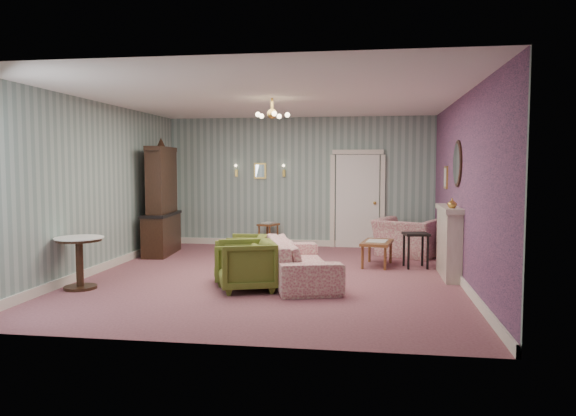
% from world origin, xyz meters
% --- Properties ---
extents(floor, '(7.00, 7.00, 0.00)m').
position_xyz_m(floor, '(0.00, 0.00, 0.00)').
color(floor, '#92555F').
rests_on(floor, ground).
extents(ceiling, '(7.00, 7.00, 0.00)m').
position_xyz_m(ceiling, '(0.00, 0.00, 2.90)').
color(ceiling, white).
rests_on(ceiling, ground).
extents(wall_back, '(6.00, 0.00, 6.00)m').
position_xyz_m(wall_back, '(0.00, 3.50, 1.45)').
color(wall_back, gray).
rests_on(wall_back, ground).
extents(wall_front, '(6.00, 0.00, 6.00)m').
position_xyz_m(wall_front, '(0.00, -3.50, 1.45)').
color(wall_front, gray).
rests_on(wall_front, ground).
extents(wall_left, '(0.00, 7.00, 7.00)m').
position_xyz_m(wall_left, '(-3.00, 0.00, 1.45)').
color(wall_left, gray).
rests_on(wall_left, ground).
extents(wall_right, '(0.00, 7.00, 7.00)m').
position_xyz_m(wall_right, '(3.00, 0.00, 1.45)').
color(wall_right, gray).
rests_on(wall_right, ground).
extents(wall_right_floral, '(0.00, 7.00, 7.00)m').
position_xyz_m(wall_right_floral, '(2.98, 0.00, 1.45)').
color(wall_right_floral, '#BA5D87').
rests_on(wall_right_floral, ground).
extents(door, '(1.12, 0.12, 2.16)m').
position_xyz_m(door, '(1.30, 3.46, 1.08)').
color(door, white).
rests_on(door, floor).
extents(olive_chair_a, '(0.95, 0.98, 0.81)m').
position_xyz_m(olive_chair_a, '(-0.19, -1.05, 0.40)').
color(olive_chair_a, '#606A25').
rests_on(olive_chair_a, floor).
extents(olive_chair_b, '(0.81, 0.84, 0.71)m').
position_xyz_m(olive_chair_b, '(-0.45, -0.60, 0.36)').
color(olive_chair_b, '#606A25').
rests_on(olive_chair_b, floor).
extents(olive_chair_c, '(0.65, 0.69, 0.67)m').
position_xyz_m(olive_chair_c, '(-0.55, 0.58, 0.33)').
color(olive_chair_c, '#606A25').
rests_on(olive_chair_c, floor).
extents(sofa_chintz, '(1.28, 2.38, 0.89)m').
position_xyz_m(sofa_chintz, '(0.51, -0.34, 0.45)').
color(sofa_chintz, '#A44258').
rests_on(sofa_chintz, floor).
extents(wingback_chair, '(1.37, 1.18, 1.01)m').
position_xyz_m(wingback_chair, '(2.32, 2.39, 0.51)').
color(wingback_chair, '#A44258').
rests_on(wingback_chair, floor).
extents(dresser, '(0.60, 1.44, 2.33)m').
position_xyz_m(dresser, '(-2.65, 1.91, 1.17)').
color(dresser, black).
rests_on(dresser, floor).
extents(fireplace, '(0.30, 1.40, 1.16)m').
position_xyz_m(fireplace, '(2.86, 0.40, 0.58)').
color(fireplace, beige).
rests_on(fireplace, floor).
extents(mantel_vase, '(0.15, 0.15, 0.15)m').
position_xyz_m(mantel_vase, '(2.84, 0.00, 1.23)').
color(mantel_vase, gold).
rests_on(mantel_vase, fireplace).
extents(oval_mirror, '(0.04, 0.76, 0.84)m').
position_xyz_m(oval_mirror, '(2.96, 0.40, 1.85)').
color(oval_mirror, white).
rests_on(oval_mirror, wall_right).
extents(framed_print, '(0.04, 0.34, 0.42)m').
position_xyz_m(framed_print, '(2.97, 1.75, 1.60)').
color(framed_print, gold).
rests_on(framed_print, wall_right).
extents(coffee_table, '(0.63, 0.96, 0.46)m').
position_xyz_m(coffee_table, '(1.71, 1.21, 0.23)').
color(coffee_table, brown).
rests_on(coffee_table, floor).
extents(side_table_black, '(0.49, 0.49, 0.63)m').
position_xyz_m(side_table_black, '(2.39, 1.09, 0.32)').
color(side_table_black, black).
rests_on(side_table_black, floor).
extents(pedestal_table, '(0.74, 0.74, 0.78)m').
position_xyz_m(pedestal_table, '(-2.65, -1.33, 0.39)').
color(pedestal_table, black).
rests_on(pedestal_table, floor).
extents(nesting_table, '(0.48, 0.54, 0.58)m').
position_xyz_m(nesting_table, '(-0.65, 3.15, 0.29)').
color(nesting_table, brown).
rests_on(nesting_table, floor).
extents(gilt_mirror_back, '(0.28, 0.06, 0.36)m').
position_xyz_m(gilt_mirror_back, '(-0.90, 3.46, 1.70)').
color(gilt_mirror_back, gold).
rests_on(gilt_mirror_back, wall_back).
extents(sconce_left, '(0.16, 0.12, 0.30)m').
position_xyz_m(sconce_left, '(-1.45, 3.44, 1.70)').
color(sconce_left, gold).
rests_on(sconce_left, wall_back).
extents(sconce_right, '(0.16, 0.12, 0.30)m').
position_xyz_m(sconce_right, '(-0.35, 3.44, 1.70)').
color(sconce_right, gold).
rests_on(sconce_right, wall_back).
extents(chandelier, '(0.56, 0.56, 0.36)m').
position_xyz_m(chandelier, '(0.00, 0.00, 2.63)').
color(chandelier, gold).
rests_on(chandelier, ceiling).
extents(burgundy_cushion, '(0.41, 0.28, 0.39)m').
position_xyz_m(burgundy_cushion, '(2.27, 2.24, 0.48)').
color(burgundy_cushion, maroon).
rests_on(burgundy_cushion, wingback_chair).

